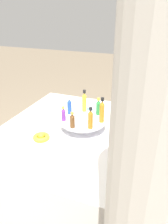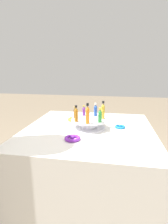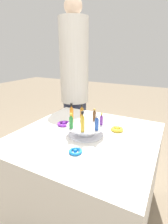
# 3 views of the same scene
# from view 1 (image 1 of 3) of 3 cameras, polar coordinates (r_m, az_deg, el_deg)

# --- Properties ---
(ground_plane) EXTENTS (12.00, 12.00, 0.00)m
(ground_plane) POSITION_cam_1_polar(r_m,az_deg,el_deg) (1.73, -0.23, -25.42)
(ground_plane) COLOR #756651
(party_table) EXTENTS (0.95, 0.95, 0.70)m
(party_table) POSITION_cam_1_polar(r_m,az_deg,el_deg) (1.47, -0.25, -16.76)
(party_table) COLOR silver
(party_table) RESTS_ON ground_plane
(display_stand) EXTENTS (0.26, 0.26, 0.07)m
(display_stand) POSITION_cam_1_polar(r_m,az_deg,el_deg) (1.24, -0.29, -3.30)
(display_stand) COLOR silver
(display_stand) RESTS_ON party_table
(bottle_gold) EXTENTS (0.03, 0.03, 0.13)m
(bottle_gold) POSITION_cam_1_polar(r_m,az_deg,el_deg) (1.30, 0.09, 2.75)
(bottle_gold) COLOR gold
(bottle_gold) RESTS_ON display_stand
(bottle_blue) EXTENTS (0.03, 0.03, 0.10)m
(bottle_blue) POSITION_cam_1_polar(r_m,az_deg,el_deg) (1.27, -3.82, 1.55)
(bottle_blue) COLOR #234CAD
(bottle_blue) RESTS_ON display_stand
(bottle_purple) EXTENTS (0.02, 0.02, 0.08)m
(bottle_purple) POSITION_cam_1_polar(r_m,az_deg,el_deg) (1.20, -5.39, -0.57)
(bottle_purple) COLOR #702D93
(bottle_purple) RESTS_ON display_stand
(bottle_brown) EXTENTS (0.03, 0.03, 0.09)m
(bottle_brown) POSITION_cam_1_polar(r_m,az_deg,el_deg) (1.13, -3.07, -2.23)
(bottle_brown) COLOR brown
(bottle_brown) RESTS_ON display_stand
(bottle_amber) EXTENTS (0.03, 0.03, 0.12)m
(bottle_amber) POSITION_cam_1_polar(r_m,az_deg,el_deg) (1.11, 1.69, -1.78)
(bottle_amber) COLOR #AD6B19
(bottle_amber) RESTS_ON display_stand
(bottle_orange) EXTENTS (0.03, 0.03, 0.14)m
(bottle_orange) POSITION_cam_1_polar(r_m,az_deg,el_deg) (1.17, 4.72, 0.26)
(bottle_orange) COLOR orange
(bottle_orange) RESTS_ON display_stand
(bottle_green) EXTENTS (0.03, 0.03, 0.10)m
(bottle_green) POSITION_cam_1_polar(r_m,az_deg,el_deg) (1.26, 3.76, 1.30)
(bottle_green) COLOR #288438
(bottle_green) RESTS_ON display_stand
(ribbon_bow_purple) EXTENTS (0.10, 0.10, 0.03)m
(ribbon_bow_purple) POSITION_cam_1_polar(r_m,az_deg,el_deg) (1.14, 9.30, -8.09)
(ribbon_bow_purple) COLOR purple
(ribbon_bow_purple) RESTS_ON party_table
(ribbon_bow_blue) EXTENTS (0.08, 0.08, 0.02)m
(ribbon_bow_blue) POSITION_cam_1_polar(r_m,az_deg,el_deg) (1.47, 1.08, 0.16)
(ribbon_bow_blue) COLOR blue
(ribbon_bow_blue) RESTS_ON party_table
(ribbon_bow_gold) EXTENTS (0.09, 0.09, 0.03)m
(ribbon_bow_gold) POSITION_cam_1_polar(r_m,az_deg,el_deg) (1.20, -11.10, -6.41)
(ribbon_bow_gold) COLOR gold
(ribbon_bow_gold) RESTS_ON party_table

